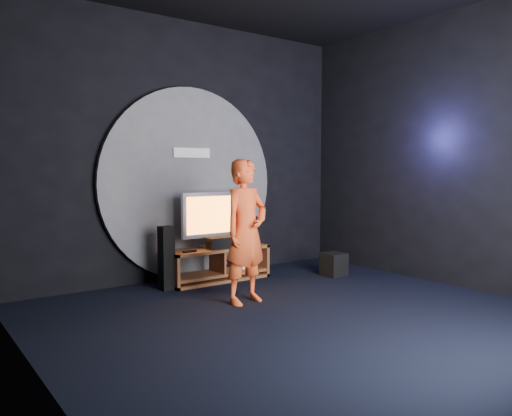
{
  "coord_description": "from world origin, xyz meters",
  "views": [
    {
      "loc": [
        -3.29,
        -3.61,
        1.51
      ],
      "look_at": [
        0.1,
        1.05,
        1.05
      ],
      "focal_mm": 35.0,
      "sensor_mm": 36.0,
      "label": 1
    }
  ],
  "objects_px": {
    "player": "(246,231)",
    "tower_speaker_right": "(254,243)",
    "media_console": "(218,266)",
    "tv": "(215,217)",
    "tower_speaker_left": "(166,258)",
    "subwoofer": "(334,264)"
  },
  "relations": [
    {
      "from": "tower_speaker_left",
      "to": "tower_speaker_right",
      "type": "height_order",
      "value": "same"
    },
    {
      "from": "media_console",
      "to": "tv",
      "type": "relative_size",
      "value": 1.46
    },
    {
      "from": "media_console",
      "to": "tv",
      "type": "distance_m",
      "value": 0.66
    },
    {
      "from": "media_console",
      "to": "tower_speaker_left",
      "type": "xyz_separation_m",
      "value": [
        -0.79,
        -0.06,
        0.2
      ]
    },
    {
      "from": "tower_speaker_right",
      "to": "player",
      "type": "relative_size",
      "value": 0.49
    },
    {
      "from": "media_console",
      "to": "player",
      "type": "relative_size",
      "value": 0.88
    },
    {
      "from": "tower_speaker_right",
      "to": "subwoofer",
      "type": "bearing_deg",
      "value": -56.55
    },
    {
      "from": "media_console",
      "to": "subwoofer",
      "type": "bearing_deg",
      "value": -25.44
    },
    {
      "from": "media_console",
      "to": "tower_speaker_right",
      "type": "distance_m",
      "value": 0.89
    },
    {
      "from": "media_console",
      "to": "tower_speaker_left",
      "type": "distance_m",
      "value": 0.81
    },
    {
      "from": "player",
      "to": "tower_speaker_right",
      "type": "bearing_deg",
      "value": 41.9
    },
    {
      "from": "player",
      "to": "tower_speaker_left",
      "type": "bearing_deg",
      "value": 103.8
    },
    {
      "from": "tower_speaker_right",
      "to": "player",
      "type": "xyz_separation_m",
      "value": [
        -1.14,
        -1.43,
        0.41
      ]
    },
    {
      "from": "tower_speaker_left",
      "to": "player",
      "type": "xyz_separation_m",
      "value": [
        0.46,
        -1.07,
        0.41
      ]
    },
    {
      "from": "subwoofer",
      "to": "player",
      "type": "xyz_separation_m",
      "value": [
        -1.81,
        -0.43,
        0.65
      ]
    },
    {
      "from": "subwoofer",
      "to": "tower_speaker_left",
      "type": "bearing_deg",
      "value": 164.15
    },
    {
      "from": "tv",
      "to": "subwoofer",
      "type": "xyz_separation_m",
      "value": [
        1.49,
        -0.77,
        -0.69
      ]
    },
    {
      "from": "tower_speaker_right",
      "to": "subwoofer",
      "type": "distance_m",
      "value": 1.23
    },
    {
      "from": "tower_speaker_right",
      "to": "tv",
      "type": "bearing_deg",
      "value": -164.21
    },
    {
      "from": "media_console",
      "to": "subwoofer",
      "type": "distance_m",
      "value": 1.64
    },
    {
      "from": "tower_speaker_left",
      "to": "player",
      "type": "height_order",
      "value": "player"
    },
    {
      "from": "tv",
      "to": "subwoofer",
      "type": "height_order",
      "value": "tv"
    }
  ]
}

